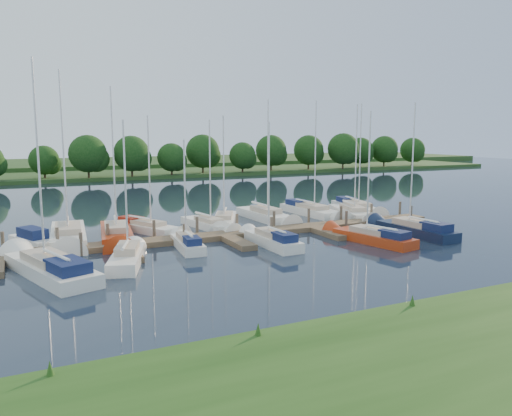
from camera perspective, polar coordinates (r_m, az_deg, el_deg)
name	(u,v)px	position (r m, az deg, el deg)	size (l,w,h in m)	color
ground	(270,261)	(32.38, 1.58, -6.08)	(260.00, 260.00, 0.00)	#17212F
near_bank	(473,356)	(20.22, 23.56, -15.28)	(90.00, 10.00, 0.50)	#1D4313
dock	(227,237)	(38.81, -3.36, -3.33)	(40.00, 6.00, 0.40)	#4E3B2C
mooring_pilings	(221,229)	(39.75, -3.98, -2.46)	(38.24, 2.84, 2.00)	#473D33
far_shore	(98,173)	(104.16, -17.64, 3.81)	(180.00, 30.00, 0.60)	#233C17
distant_hill	(82,164)	(128.88, -19.23, 4.74)	(220.00, 40.00, 1.40)	#325826
treeline	(104,157)	(91.54, -16.97, 5.63)	(144.80, 9.14, 7.95)	#38281C
motorboat	(34,242)	(39.90, -24.02, -3.52)	(3.28, 5.38, 1.66)	white
sailboat_n_2	(68,238)	(40.78, -20.65, -3.18)	(3.24, 10.55, 13.23)	white
sailboat_n_3	(117,236)	(40.24, -15.64, -3.09)	(3.31, 9.59, 12.07)	#AD3110
sailboat_n_4	(148,229)	(42.53, -12.24, -2.31)	(4.81, 7.56, 9.93)	white
sailboat_n_5	(209,226)	(43.33, -5.34, -2.01)	(2.92, 7.66, 9.63)	white
sailboat_n_6	(224,222)	(45.10, -3.64, -1.57)	(4.68, 7.71, 10.08)	white
sailboat_n_7	(266,217)	(47.35, 1.18, -1.05)	(2.50, 9.18, 11.72)	white
sailboat_n_8	(312,212)	(50.64, 6.39, -0.43)	(2.76, 9.32, 11.72)	white
sailboat_n_9	(353,214)	(50.01, 11.06, -0.71)	(3.95, 8.96, 11.28)	white
sailboat_n_10	(357,208)	(53.58, 11.43, -0.06)	(3.57, 9.24, 11.55)	white
sailboat_s_0	(48,269)	(31.61, -22.63, -6.48)	(4.96, 10.14, 12.85)	white
sailboat_s_1	(128,259)	(32.76, -14.46, -5.66)	(3.53, 7.19, 9.47)	white
sailboat_s_2	(187,244)	(36.08, -7.88, -4.11)	(1.95, 6.24, 8.11)	white
sailboat_s_3	(271,241)	(36.66, 1.77, -3.81)	(1.85, 7.20, 9.40)	white
sailboat_s_4	(371,238)	(38.70, 13.01, -3.37)	(3.22, 8.02, 10.20)	#AD3110
sailboat_s_5	(414,231)	(42.41, 17.58, -2.50)	(2.34, 8.58, 11.05)	#101C36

